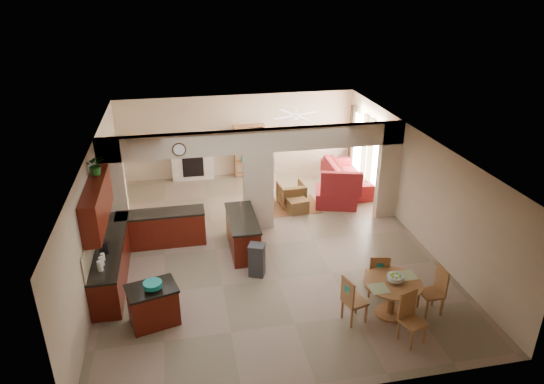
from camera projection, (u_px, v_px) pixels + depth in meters
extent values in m
plane|color=#826C5A|center=(265.00, 244.00, 12.58)|extent=(10.00, 10.00, 0.00)
plane|color=white|center=(265.00, 142.00, 11.43)|extent=(10.00, 10.00, 0.00)
plane|color=tan|center=(238.00, 136.00, 16.48)|extent=(8.00, 0.00, 8.00)
plane|color=tan|center=(323.00, 327.00, 7.53)|extent=(8.00, 0.00, 8.00)
plane|color=tan|center=(97.00, 209.00, 11.29)|extent=(0.00, 10.00, 10.00)
plane|color=tan|center=(415.00, 183.00, 12.71)|extent=(0.00, 10.00, 10.00)
cube|color=tan|center=(114.00, 191.00, 12.24)|extent=(0.60, 0.25, 2.80)
cube|color=tan|center=(258.00, 191.00, 13.02)|extent=(0.80, 0.25, 2.20)
cube|color=tan|center=(388.00, 170.00, 13.56)|extent=(0.60, 0.25, 2.80)
cube|color=tan|center=(258.00, 141.00, 12.45)|extent=(8.00, 0.25, 0.60)
cube|color=#411107|center=(112.00, 262.00, 11.03)|extent=(0.60, 3.20, 0.86)
cube|color=black|center=(109.00, 244.00, 10.84)|extent=(0.62, 3.22, 0.05)
cube|color=tan|center=(94.00, 233.00, 10.66)|extent=(0.02, 3.20, 0.55)
cube|color=#411107|center=(162.00, 229.00, 12.45)|extent=(2.20, 0.60, 0.86)
cube|color=black|center=(160.00, 213.00, 12.26)|extent=(2.22, 0.62, 0.05)
cube|color=#411107|center=(97.00, 203.00, 10.39)|extent=(0.35, 2.40, 0.90)
cube|color=#411107|center=(243.00, 234.00, 12.20)|extent=(0.65, 1.80, 0.86)
cube|color=black|center=(242.00, 218.00, 12.02)|extent=(0.70, 1.85, 0.05)
cube|color=silver|center=(248.00, 252.00, 11.45)|extent=(0.58, 0.04, 0.70)
cylinder|color=#4E321A|center=(179.00, 150.00, 11.98)|extent=(0.34, 0.03, 0.34)
cube|color=brown|center=(292.00, 206.00, 14.67)|extent=(1.60, 1.30, 0.01)
cube|color=silver|center=(193.00, 164.00, 16.40)|extent=(1.40, 0.28, 1.10)
cube|color=black|center=(193.00, 167.00, 16.29)|extent=(0.70, 0.04, 0.70)
cube|color=silver|center=(192.00, 147.00, 16.13)|extent=(1.60, 0.35, 0.10)
cube|color=#A36D38|center=(250.00, 151.00, 16.58)|extent=(1.00, 0.32, 1.80)
cube|color=white|center=(379.00, 160.00, 14.85)|extent=(0.02, 0.90, 1.90)
cube|color=white|center=(359.00, 143.00, 16.37)|extent=(0.02, 0.90, 1.90)
cube|color=white|center=(368.00, 156.00, 15.67)|extent=(0.02, 0.70, 2.10)
cube|color=#461F1C|center=(385.00, 167.00, 14.30)|extent=(0.10, 0.28, 2.30)
cube|color=#461F1C|center=(370.00, 154.00, 15.38)|extent=(0.10, 0.28, 2.30)
cube|color=#461F1C|center=(364.00, 149.00, 15.83)|extent=(0.10, 0.28, 2.30)
cube|color=#461F1C|center=(352.00, 138.00, 16.90)|extent=(0.10, 0.28, 2.30)
cylinder|color=white|center=(296.00, 115.00, 14.48)|extent=(1.00, 1.00, 0.10)
cube|color=#411107|center=(153.00, 306.00, 9.61)|extent=(1.04, 0.85, 0.78)
cube|color=black|center=(151.00, 289.00, 9.44)|extent=(1.10, 0.91, 0.05)
cylinder|color=#138781|center=(153.00, 286.00, 9.33)|extent=(0.36, 0.36, 0.17)
cube|color=#2E2E30|center=(257.00, 261.00, 11.16)|extent=(0.43, 0.41, 0.74)
cylinder|color=#A36D38|center=(393.00, 283.00, 9.67)|extent=(1.17, 1.17, 0.04)
cylinder|color=#A36D38|center=(391.00, 298.00, 9.83)|extent=(0.17, 0.17, 0.76)
cylinder|color=#A36D38|center=(389.00, 313.00, 9.98)|extent=(0.60, 0.60, 0.06)
cylinder|color=#78BB28|center=(395.00, 278.00, 9.63)|extent=(0.33, 0.33, 0.17)
imported|color=maroon|center=(346.00, 175.00, 15.89)|extent=(2.71, 1.15, 0.78)
cube|color=maroon|center=(336.00, 197.00, 14.68)|extent=(1.44, 1.29, 0.48)
imported|color=maroon|center=(291.00, 194.00, 14.64)|extent=(0.82, 0.84, 0.71)
cube|color=maroon|center=(297.00, 205.00, 14.26)|extent=(0.64, 0.64, 0.41)
imported|color=#154F17|center=(96.00, 165.00, 10.61)|extent=(0.47, 0.43, 0.44)
cube|color=#A36D38|center=(377.00, 275.00, 10.49)|extent=(0.50, 0.50, 0.05)
cube|color=#A36D38|center=(382.00, 280.00, 10.74)|extent=(0.04, 0.04, 0.44)
cube|color=#A36D38|center=(367.00, 280.00, 10.74)|extent=(0.04, 0.04, 0.44)
cube|color=#A36D38|center=(385.00, 289.00, 10.43)|extent=(0.04, 0.04, 0.44)
cube|color=#A36D38|center=(369.00, 289.00, 10.43)|extent=(0.04, 0.04, 0.44)
cube|color=#A36D38|center=(380.00, 268.00, 10.19)|extent=(0.42, 0.13, 0.55)
cube|color=#138781|center=(380.00, 266.00, 10.14)|extent=(0.14, 0.04, 0.14)
cube|color=#A36D38|center=(431.00, 294.00, 9.89)|extent=(0.44, 0.44, 0.05)
cube|color=#A36D38|center=(418.00, 299.00, 10.10)|extent=(0.04, 0.04, 0.44)
cube|color=#A36D38|center=(427.00, 309.00, 9.79)|extent=(0.04, 0.04, 0.44)
cube|color=#A36D38|center=(433.00, 297.00, 10.17)|extent=(0.04, 0.04, 0.44)
cube|color=#A36D38|center=(442.00, 307.00, 9.87)|extent=(0.04, 0.04, 0.44)
cube|color=#A36D38|center=(442.00, 280.00, 9.81)|extent=(0.06, 0.42, 0.55)
cube|color=#138781|center=(443.00, 277.00, 9.79)|extent=(0.02, 0.14, 0.14)
cube|color=#A36D38|center=(413.00, 322.00, 9.08)|extent=(0.53, 0.53, 0.05)
cube|color=#A36D38|center=(411.00, 340.00, 8.96)|extent=(0.04, 0.04, 0.44)
cube|color=#A36D38|center=(425.00, 334.00, 9.12)|extent=(0.04, 0.04, 0.44)
cube|color=#A36D38|center=(398.00, 330.00, 9.23)|extent=(0.04, 0.04, 0.44)
cube|color=#A36D38|center=(412.00, 324.00, 9.38)|extent=(0.04, 0.04, 0.44)
cube|color=#A36D38|center=(407.00, 304.00, 9.11)|extent=(0.41, 0.17, 0.55)
cube|color=#138781|center=(407.00, 300.00, 9.10)|extent=(0.14, 0.05, 0.14)
cube|color=#A36D38|center=(355.00, 302.00, 9.65)|extent=(0.51, 0.51, 0.05)
cube|color=#A36D38|center=(366.00, 313.00, 9.67)|extent=(0.04, 0.04, 0.44)
cube|color=#A36D38|center=(356.00, 304.00, 9.95)|extent=(0.04, 0.04, 0.44)
cube|color=#A36D38|center=(352.00, 318.00, 9.53)|extent=(0.04, 0.04, 0.44)
cube|color=#A36D38|center=(342.00, 308.00, 9.81)|extent=(0.04, 0.04, 0.44)
cube|color=#A36D38|center=(348.00, 292.00, 9.45)|extent=(0.14, 0.42, 0.55)
cube|color=#138781|center=(347.00, 289.00, 9.41)|extent=(0.04, 0.14, 0.14)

